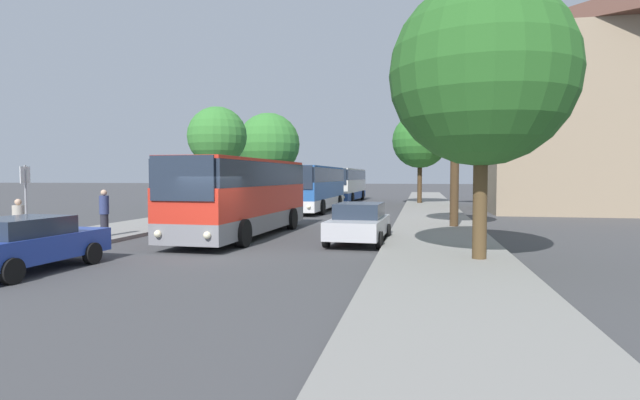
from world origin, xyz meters
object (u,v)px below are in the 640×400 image
tree_right_far (455,106)px  pedestrian_waiting_near (19,224)px  tree_right_near (482,74)px  bus_front (243,195)px  tree_left_near (269,144)px  pedestrian_waiting_far (104,213)px  bus_stop_sign (26,195)px  parked_car_right_near (359,222)px  tree_right_mid (420,141)px  parked_car_left_curb (24,243)px  bus_rear (346,184)px  bus_middle (315,187)px  tree_left_far (217,137)px

tree_right_far → pedestrian_waiting_near: bearing=-144.5°
tree_right_near → tree_right_far: 9.46m
bus_front → tree_left_near: bearing=106.2°
pedestrian_waiting_near → pedestrian_waiting_far: size_ratio=0.88×
bus_stop_sign → tree_right_far: tree_right_far is taller
parked_car_right_near → tree_right_mid: 26.93m
pedestrian_waiting_far → tree_right_far: bearing=-93.6°
parked_car_left_curb → tree_right_far: (11.73, 13.09, 5.02)m
bus_stop_sign → tree_left_near: tree_left_near is taller
pedestrian_waiting_near → bus_rear: bearing=117.6°
bus_middle → parked_car_right_near: size_ratio=2.64×
bus_rear → parked_car_right_near: bearing=-79.4°
bus_middle → parked_car_right_near: (5.22, -16.64, -0.93)m
bus_rear → tree_left_far: 17.85m
tree_right_far → pedestrian_waiting_far: bearing=-153.6°
tree_right_mid → tree_right_far: 20.73m
parked_car_left_curb → tree_right_mid: (10.08, 33.75, 4.88)m
bus_stop_sign → bus_front: bearing=33.8°
tree_right_mid → bus_middle: bearing=-127.1°
parked_car_right_near → pedestrian_waiting_far: (-9.92, -1.08, 0.30)m
pedestrian_waiting_far → tree_left_far: bearing=-23.4°
bus_front → bus_middle: bearing=92.5°
bus_front → parked_car_right_near: bus_front is taller
tree_left_near → tree_right_near: (14.31, -25.80, 0.18)m
bus_front → parked_car_right_near: 5.21m
parked_car_right_near → tree_right_mid: (2.17, 26.40, 4.87)m
tree_right_far → tree_right_mid: bearing=94.6°
tree_left_near → tree_right_far: tree_left_near is taller
pedestrian_waiting_near → tree_right_near: tree_right_near is taller
bus_front → tree_right_near: (8.91, -4.85, 3.67)m
bus_rear → parked_car_left_curb: size_ratio=2.68×
parked_car_left_curb → pedestrian_waiting_near: (-2.70, 2.78, 0.20)m
bus_front → pedestrian_waiting_far: bus_front is taller
tree_right_near → tree_right_far: tree_right_near is taller
bus_rear → tree_left_far: bearing=-111.1°
tree_left_near → tree_right_mid: 13.29m
bus_rear → tree_right_near: (8.97, -34.20, 3.66)m
parked_car_right_near → tree_right_far: 8.51m
bus_middle → tree_left_near: size_ratio=1.54×
parked_car_left_curb → tree_left_far: tree_left_far is taller
bus_front → tree_right_far: tree_right_far is taller
bus_front → tree_right_near: size_ratio=1.32×
tree_right_near → bus_front: bearing=151.5°
tree_left_far → tree_right_far: 17.73m
parked_car_right_near → pedestrian_waiting_near: size_ratio=2.76×
parked_car_left_curb → bus_stop_sign: size_ratio=1.64×
parked_car_right_near → bus_stop_sign: 12.02m
bus_stop_sign → pedestrian_waiting_far: bus_stop_sign is taller
bus_middle → bus_stop_sign: 20.85m
tree_right_near → tree_right_far: size_ratio=1.02×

